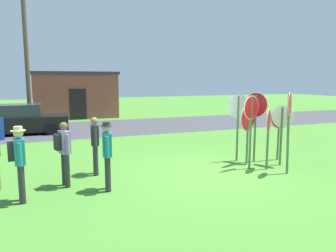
# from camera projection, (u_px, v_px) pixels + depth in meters

# --- Properties ---
(ground_plane) EXTENTS (80.00, 80.00, 0.00)m
(ground_plane) POSITION_uv_depth(u_px,v_px,m) (209.00, 175.00, 9.38)
(ground_plane) COLOR #47842D
(street_asphalt) EXTENTS (60.00, 6.40, 0.01)m
(street_asphalt) POSITION_uv_depth(u_px,v_px,m) (125.00, 126.00, 18.88)
(street_asphalt) COLOR #424247
(street_asphalt) RESTS_ON ground
(building_background) EXTENTS (5.89, 4.39, 3.28)m
(building_background) POSITION_uv_depth(u_px,v_px,m) (75.00, 94.00, 23.77)
(building_background) COLOR brown
(building_background) RESTS_ON ground
(utility_pole) EXTENTS (1.80, 0.24, 7.84)m
(utility_pole) POSITION_uv_depth(u_px,v_px,m) (26.00, 55.00, 17.79)
(utility_pole) COLOR brown
(utility_pole) RESTS_ON ground
(parked_car_on_street) EXTENTS (4.36, 2.13, 1.51)m
(parked_car_on_street) POSITION_uv_depth(u_px,v_px,m) (22.00, 120.00, 16.30)
(parked_car_on_street) COLOR black
(parked_car_on_street) RESTS_ON ground
(stop_sign_nearest) EXTENTS (0.55, 0.53, 1.87)m
(stop_sign_nearest) POSITION_uv_depth(u_px,v_px,m) (268.00, 129.00, 9.78)
(stop_sign_nearest) COLOR #51664C
(stop_sign_nearest) RESTS_ON ground
(stop_sign_rear_left) EXTENTS (0.70, 0.25, 2.28)m
(stop_sign_rear_left) POSITION_uv_depth(u_px,v_px,m) (251.00, 119.00, 9.80)
(stop_sign_rear_left) COLOR #51664C
(stop_sign_rear_left) RESTS_ON ground
(stop_sign_low_front) EXTENTS (0.51, 0.46, 2.40)m
(stop_sign_low_front) POSITION_uv_depth(u_px,v_px,m) (289.00, 120.00, 9.29)
(stop_sign_low_front) COLOR #51664C
(stop_sign_low_front) RESTS_ON ground
(stop_sign_center_cluster) EXTENTS (0.28, 0.68, 1.95)m
(stop_sign_center_cluster) POSITION_uv_depth(u_px,v_px,m) (282.00, 125.00, 10.27)
(stop_sign_center_cluster) COLOR #51664C
(stop_sign_center_cluster) RESTS_ON ground
(stop_sign_leaning_right) EXTENTS (0.39, 0.75, 2.35)m
(stop_sign_leaning_right) POSITION_uv_depth(u_px,v_px,m) (256.00, 114.00, 10.64)
(stop_sign_leaning_right) COLOR #51664C
(stop_sign_leaning_right) RESTS_ON ground
(stop_sign_tallest) EXTENTS (0.80, 0.37, 1.96)m
(stop_sign_tallest) POSITION_uv_depth(u_px,v_px,m) (248.00, 124.00, 10.37)
(stop_sign_tallest) COLOR #51664C
(stop_sign_tallest) RESTS_ON ground
(stop_sign_far_back) EXTENTS (0.80, 0.07, 2.27)m
(stop_sign_far_back) POSITION_uv_depth(u_px,v_px,m) (238.00, 115.00, 10.76)
(stop_sign_far_back) COLOR #51664C
(stop_sign_far_back) RESTS_ON ground
(stop_sign_leaning_left) EXTENTS (0.80, 0.09, 1.89)m
(stop_sign_leaning_left) POSITION_uv_depth(u_px,v_px,m) (279.00, 123.00, 10.95)
(stop_sign_leaning_left) COLOR #51664C
(stop_sign_leaning_left) RESTS_ON ground
(person_with_sunhat) EXTENTS (0.42, 0.55, 1.69)m
(person_with_sunhat) POSITION_uv_depth(u_px,v_px,m) (64.00, 149.00, 8.22)
(person_with_sunhat) COLOR #2D2D33
(person_with_sunhat) RESTS_ON ground
(person_in_dark_shirt) EXTENTS (0.26, 0.57, 1.69)m
(person_in_dark_shirt) POSITION_uv_depth(u_px,v_px,m) (95.00, 142.00, 9.29)
(person_in_dark_shirt) COLOR #2D2D33
(person_in_dark_shirt) RESTS_ON ground
(person_in_teal) EXTENTS (0.32, 0.56, 1.74)m
(person_in_teal) POSITION_uv_depth(u_px,v_px,m) (107.00, 152.00, 7.94)
(person_in_teal) COLOR #2D2D33
(person_in_teal) RESTS_ON ground
(person_on_left) EXTENTS (0.41, 0.57, 1.74)m
(person_on_left) POSITION_uv_depth(u_px,v_px,m) (19.00, 159.00, 7.16)
(person_on_left) COLOR #2D2D33
(person_on_left) RESTS_ON ground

